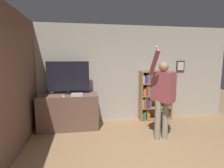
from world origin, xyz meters
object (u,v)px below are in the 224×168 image
at_px(bookshelf, 152,96).
at_px(person, 163,93).
at_px(game_console, 77,95).
at_px(waste_bin, 161,118).
at_px(television, 68,77).

distance_m(bookshelf, person, 1.34).
xyz_separation_m(game_console, waste_bin, (2.20, -0.03, -0.72)).
bearing_deg(television, waste_bin, -8.80).
bearing_deg(game_console, television, 122.87).
bearing_deg(person, waste_bin, 125.37).
xyz_separation_m(television, game_console, (0.22, -0.34, -0.40)).
relative_size(person, waste_bin, 5.24).
bearing_deg(person, bookshelf, 137.85).
xyz_separation_m(game_console, bookshelf, (2.14, 0.48, -0.21)).
bearing_deg(bookshelf, waste_bin, -82.83).
distance_m(television, game_console, 0.57).
relative_size(game_console, bookshelf, 0.19).
bearing_deg(game_console, bookshelf, 12.55).
relative_size(television, bookshelf, 0.75).
bearing_deg(television, game_console, -57.13).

